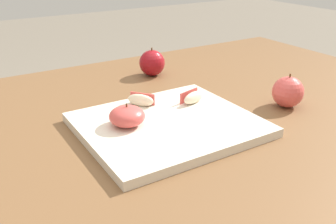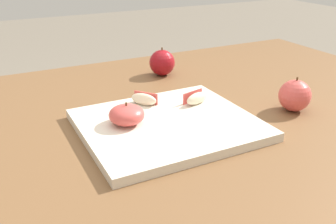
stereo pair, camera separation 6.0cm
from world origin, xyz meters
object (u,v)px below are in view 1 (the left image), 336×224
object	(u,v)px
apple_wedge_back	(192,97)
whole_apple_red_delicious	(152,63)
apple_half_skin_up	(127,116)
apple_wedge_front	(141,100)
whole_apple_pink_lady	(288,92)
cutting_board	(168,125)

from	to	relation	value
apple_wedge_back	whole_apple_red_delicious	world-z (taller)	whole_apple_red_delicious
apple_half_skin_up	apple_wedge_front	distance (m)	0.11
apple_wedge_back	apple_wedge_front	distance (m)	0.12
apple_wedge_front	whole_apple_red_delicious	xyz separation A→B (m)	(0.16, 0.23, 0.00)
apple_wedge_front	whole_apple_red_delicious	bearing A→B (deg)	55.19
apple_half_skin_up	apple_wedge_back	world-z (taller)	apple_half_skin_up
apple_wedge_front	whole_apple_red_delicious	size ratio (longest dim) A/B	0.74
whole_apple_red_delicious	apple_wedge_back	bearing A→B (deg)	-100.02
apple_half_skin_up	whole_apple_red_delicious	size ratio (longest dim) A/B	0.88
apple_wedge_front	whole_apple_pink_lady	world-z (taller)	whole_apple_pink_lady
apple_half_skin_up	apple_wedge_back	size ratio (longest dim) A/B	1.12
apple_wedge_back	whole_apple_pink_lady	distance (m)	0.23
apple_wedge_front	whole_apple_pink_lady	distance (m)	0.35
apple_wedge_front	whole_apple_red_delicious	distance (m)	0.28
apple_half_skin_up	whole_apple_pink_lady	size ratio (longest dim) A/B	0.90
cutting_board	whole_apple_pink_lady	size ratio (longest dim) A/B	4.32
whole_apple_red_delicious	apple_half_skin_up	bearing A→B (deg)	-127.09
apple_wedge_front	apple_half_skin_up	bearing A→B (deg)	-133.14
cutting_board	whole_apple_red_delicious	distance (m)	0.37
cutting_board	apple_half_skin_up	xyz separation A→B (m)	(-0.08, 0.03, 0.03)
cutting_board	whole_apple_pink_lady	xyz separation A→B (m)	(0.31, -0.05, 0.03)
apple_half_skin_up	whole_apple_red_delicious	world-z (taller)	whole_apple_red_delicious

